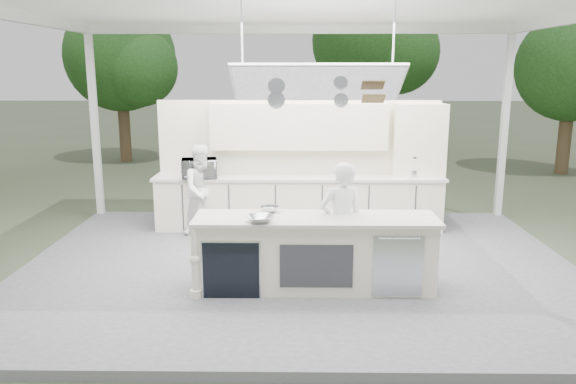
{
  "coord_description": "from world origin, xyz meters",
  "views": [
    {
      "loc": [
        -0.06,
        -7.79,
        2.91
      ],
      "look_at": [
        -0.17,
        0.4,
        1.11
      ],
      "focal_mm": 35.0,
      "sensor_mm": 36.0,
      "label": 1
    }
  ],
  "objects_px": {
    "demo_island": "(314,253)",
    "sous_chef": "(204,190)",
    "back_counter": "(299,202)",
    "head_chef": "(341,223)"
  },
  "relations": [
    {
      "from": "demo_island",
      "to": "sous_chef",
      "type": "bearing_deg",
      "value": 126.27
    },
    {
      "from": "head_chef",
      "to": "sous_chef",
      "type": "relative_size",
      "value": 1.05
    },
    {
      "from": "sous_chef",
      "to": "back_counter",
      "type": "bearing_deg",
      "value": -11.39
    },
    {
      "from": "back_counter",
      "to": "sous_chef",
      "type": "distance_m",
      "value": 1.69
    },
    {
      "from": "demo_island",
      "to": "back_counter",
      "type": "relative_size",
      "value": 0.61
    },
    {
      "from": "demo_island",
      "to": "head_chef",
      "type": "bearing_deg",
      "value": 30.41
    },
    {
      "from": "head_chef",
      "to": "sous_chef",
      "type": "xyz_separation_m",
      "value": [
        -2.17,
        2.25,
        -0.04
      ]
    },
    {
      "from": "back_counter",
      "to": "head_chef",
      "type": "bearing_deg",
      "value": -78.3
    },
    {
      "from": "demo_island",
      "to": "head_chef",
      "type": "distance_m",
      "value": 0.54
    },
    {
      "from": "demo_island",
      "to": "sous_chef",
      "type": "height_order",
      "value": "sous_chef"
    }
  ]
}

